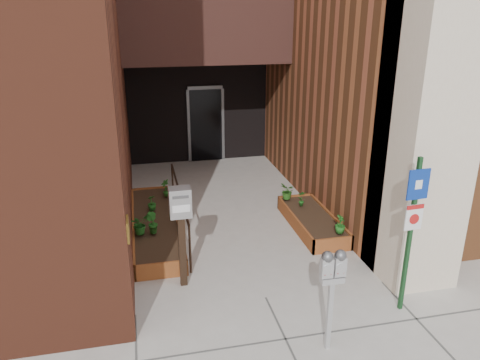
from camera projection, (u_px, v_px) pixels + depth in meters
ground at (266, 298)px, 7.31m from camera, size 80.00×80.00×0.00m
planter_left at (156, 226)px, 9.41m from camera, size 0.90×3.60×0.30m
planter_right at (312, 222)px, 9.61m from camera, size 0.80×2.20×0.30m
handrail at (179, 197)px, 9.26m from camera, size 0.04×3.34×0.90m
parking_meter at (333, 274)px, 5.85m from camera, size 0.32×0.15×1.46m
sign_post at (413, 220)px, 6.53m from camera, size 0.33×0.09×2.39m
payment_dropbox at (181, 216)px, 7.25m from camera, size 0.34×0.26×1.69m
shrub_left_a at (140, 224)px, 8.67m from camera, size 0.48×0.48×0.38m
shrub_left_b at (152, 223)px, 8.70m from camera, size 0.31×0.31×0.40m
shrub_left_c at (152, 203)px, 9.71m from camera, size 0.25×0.25×0.32m
shrub_left_d at (165, 188)px, 10.40m from camera, size 0.27×0.27×0.40m
shrub_right_a at (340, 224)px, 8.71m from camera, size 0.27×0.27×0.35m
shrub_right_b at (302, 198)px, 9.91m from camera, size 0.19×0.19×0.34m
shrub_right_c at (287, 191)px, 10.25m from camera, size 0.37×0.37×0.37m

